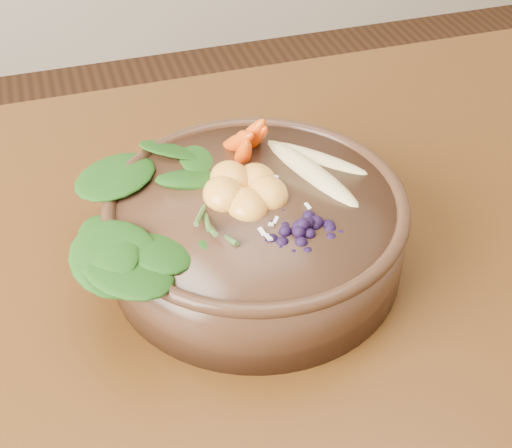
{
  "coord_description": "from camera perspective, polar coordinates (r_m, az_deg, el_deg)",
  "views": [
    {
      "loc": [
        -0.27,
        -0.41,
        1.23
      ],
      "look_at": [
        -0.12,
        0.07,
        0.8
      ],
      "focal_mm": 50.0,
      "sensor_mm": 36.0,
      "label": 1
    }
  ],
  "objects": [
    {
      "name": "stoneware_bowl",
      "position": [
        0.67,
        -0.0,
        -0.65
      ],
      "size": [
        0.37,
        0.37,
        0.07
      ],
      "primitive_type": "cylinder",
      "rotation": [
        0.0,
        0.0,
        0.43
      ],
      "color": "#432919",
      "rests_on": "dining_table"
    },
    {
      "name": "blueberry_pile",
      "position": [
        0.61,
        3.87,
        0.87
      ],
      "size": [
        0.16,
        0.14,
        0.04
      ],
      "primitive_type": null,
      "rotation": [
        0.0,
        0.0,
        0.43
      ],
      "color": "black",
      "rests_on": "stoneware_bowl"
    },
    {
      "name": "mandarin_cluster",
      "position": [
        0.65,
        -0.9,
        3.68
      ],
      "size": [
        0.11,
        0.11,
        0.03
      ],
      "primitive_type": null,
      "rotation": [
        0.0,
        0.0,
        0.43
      ],
      "color": "orange",
      "rests_on": "stoneware_bowl"
    },
    {
      "name": "banana_halves",
      "position": [
        0.69,
        4.75,
        5.66
      ],
      "size": [
        0.12,
        0.16,
        0.03
      ],
      "rotation": [
        0.0,
        0.0,
        0.43
      ],
      "color": "#E0CC84",
      "rests_on": "stoneware_bowl"
    },
    {
      "name": "dining_table",
      "position": [
        0.76,
        10.65,
        -9.7
      ],
      "size": [
        1.6,
        0.9,
        0.75
      ],
      "color": "#331C0C",
      "rests_on": "ground"
    },
    {
      "name": "coconut_flakes",
      "position": [
        0.64,
        1.29,
        1.39
      ],
      "size": [
        0.11,
        0.1,
        0.01
      ],
      "primitive_type": null,
      "rotation": [
        0.0,
        0.0,
        0.43
      ],
      "color": "white",
      "rests_on": "stoneware_bowl"
    },
    {
      "name": "carrot_cluster",
      "position": [
        0.7,
        -1.11,
        8.87
      ],
      "size": [
        0.08,
        0.08,
        0.08
      ],
      "primitive_type": null,
      "rotation": [
        0.0,
        0.0,
        0.43
      ],
      "color": "#E94309",
      "rests_on": "stoneware_bowl"
    },
    {
      "name": "kale_heap",
      "position": [
        0.65,
        -6.26,
        4.04
      ],
      "size": [
        0.23,
        0.23,
        0.04
      ],
      "primitive_type": null,
      "rotation": [
        0.0,
        0.0,
        0.43
      ],
      "color": "#1E4F12",
      "rests_on": "stoneware_bowl"
    }
  ]
}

